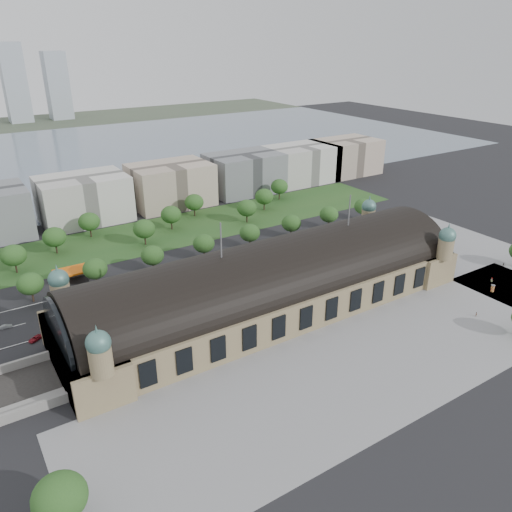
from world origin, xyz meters
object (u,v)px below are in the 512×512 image
traffic_car_1 (6,327)px  parked_car_4 (177,303)px  traffic_car_3 (122,290)px  traffic_car_2 (49,320)px  bus_mid (246,267)px  parked_car_0 (60,333)px  parked_car_5 (174,304)px  petrol_station (73,271)px  bus_west (224,280)px  traffic_car_5 (268,248)px  pedestrian_2 (503,264)px  pedestrian_5 (492,280)px  parked_car_2 (118,315)px  pedestrian_1 (476,314)px  parked_car_1 (35,338)px  traffic_car_4 (218,270)px  parked_car_3 (110,323)px  traffic_car_6 (344,237)px  parked_car_6 (201,297)px  advertising_column (493,288)px  bus_east (304,255)px

traffic_car_1 → parked_car_4: parked_car_4 is taller
traffic_car_3 → parked_car_4: bearing=-153.5°
traffic_car_2 → bus_mid: bearing=85.0°
parked_car_0 → parked_car_5: size_ratio=0.89×
petrol_station → bus_west: 62.38m
bus_west → traffic_car_5: bearing=-59.0°
pedestrian_2 → pedestrian_5: 18.84m
parked_car_2 → pedestrian_1: (107.16, -68.83, 0.21)m
parked_car_1 → bus_mid: size_ratio=0.36×
traffic_car_5 → pedestrian_2: bearing=-136.6°
traffic_car_4 → parked_car_4: (-26.34, -16.69, -0.01)m
parked_car_3 → pedestrian_5: bearing=33.1°
traffic_car_6 → parked_car_6: (-87.39, -17.18, 0.04)m
parked_car_6 → advertising_column: 113.18m
bus_west → pedestrian_2: (109.96, -51.00, -0.68)m
petrol_station → parked_car_4: 51.46m
traffic_car_4 → parked_car_2: bearing=-80.1°
parked_car_5 → pedestrian_5: 127.52m
petrol_station → traffic_car_2: petrol_station is taller
bus_east → advertising_column: bus_east is taller
traffic_car_3 → advertising_column: 144.62m
traffic_car_3 → parked_car_3: size_ratio=1.45×
advertising_column → pedestrian_2: advertising_column is taller
traffic_car_6 → parked_car_4: (-97.18, -17.18, 0.15)m
parked_car_2 → parked_car_3: size_ratio=1.16×
parked_car_6 → pedestrian_2: pedestrian_2 is taller
pedestrian_5 → parked_car_6: bearing=-122.6°
parked_car_0 → parked_car_3: 16.32m
parked_car_3 → traffic_car_5: bearing=69.8°
bus_east → parked_car_4: bearing=100.0°
parked_car_1 → parked_car_3: parked_car_1 is taller
traffic_car_2 → parked_car_3: 21.68m
traffic_car_6 → parked_car_5: parked_car_5 is taller
bus_east → petrol_station: bearing=71.3°
parked_car_6 → pedestrian_1: 100.15m
parked_car_4 → traffic_car_4: bearing=83.5°
petrol_station → pedestrian_2: 182.54m
advertising_column → pedestrian_5: bearing=35.2°
parked_car_3 → parked_car_4: 25.17m
bus_east → traffic_car_3: bearing=83.2°
parked_car_5 → petrol_station: bearing=-175.6°
parked_car_5 → pedestrian_2: size_ratio=3.42×
traffic_car_6 → bus_east: bus_east is taller
parked_car_4 → pedestrian_1: size_ratio=2.88×
bus_east → pedestrian_2: bus_east is taller
bus_mid → pedestrian_5: bearing=-124.7°
parked_car_6 → advertising_column: (98.00, -56.62, 0.82)m
parked_car_4 → parked_car_5: parked_car_4 is taller
traffic_car_6 → parked_car_4: bearing=-74.7°
parked_car_3 → traffic_car_3: bearing=115.1°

